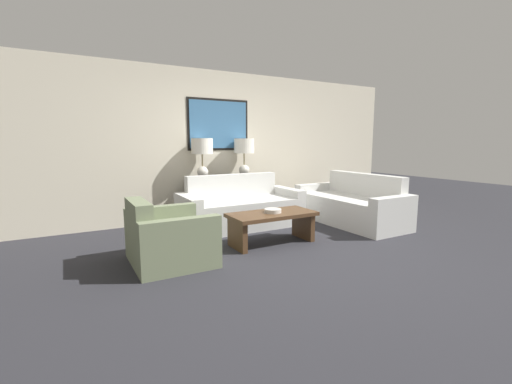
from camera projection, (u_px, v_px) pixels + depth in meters
ground_plane at (298, 253)px, 4.32m from camera, size 20.00×20.00×0.00m
back_wall at (218, 145)px, 6.29m from camera, size 7.98×0.12×2.65m
console_table at (224, 198)px, 6.19m from camera, size 1.33×0.39×0.75m
table_lamp_left at (202, 151)px, 5.87m from camera, size 0.37×0.37×0.70m
table_lamp_right at (244, 150)px, 6.27m from camera, size 0.37×0.37×0.70m
couch_by_back_wall at (240, 209)px, 5.66m from camera, size 1.99×0.88×0.84m
couch_by_side at (351, 206)px, 5.92m from camera, size 0.88×1.99×0.84m
coffee_table at (272, 221)px, 4.70m from camera, size 1.20×0.57×0.43m
decorative_bowl at (273, 211)px, 4.68m from camera, size 0.23×0.23×0.05m
armchair_near_back_wall at (168, 239)px, 3.96m from camera, size 0.87×0.97×0.75m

